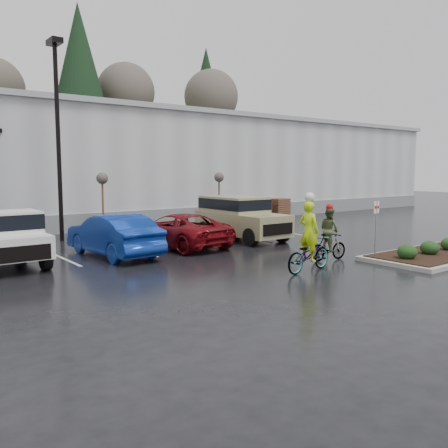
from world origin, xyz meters
TOP-DOWN VIEW (x-y plane):
  - ground at (0.00, 0.00)m, footprint 120.00×120.00m
  - warehouse at (0.00, 21.99)m, footprint 60.50×15.50m
  - lamppost at (-4.00, 12.00)m, footprint 0.50×1.00m
  - sapling_mid at (-1.50, 13.00)m, footprint 0.60×0.60m
  - sapling_east at (6.00, 13.00)m, footprint 0.60×0.60m
  - pallet_stack_a at (8.50, 14.00)m, footprint 1.20×1.20m
  - pallet_stack_b at (10.20, 14.00)m, footprint 1.20×1.20m
  - pallet_stack_c at (12.00, 14.00)m, footprint 1.20×1.20m
  - shrub_a at (4.00, -1.00)m, footprint 0.70×0.70m
  - shrub_b at (5.50, -1.00)m, footprint 0.70×0.70m
  - fire_lane_sign at (3.80, 0.20)m, footprint 0.30×0.05m
  - pickup_white at (-7.53, 7.47)m, footprint 2.10×5.20m
  - car_blue at (-3.73, 6.74)m, footprint 2.05×5.07m
  - car_red at (-0.57, 7.11)m, footprint 2.91×5.46m
  - suv_tan at (3.01, 7.14)m, footprint 2.20×5.10m
  - cyclist_hivis at (0.18, 0.20)m, footprint 2.22×1.01m
  - cyclist_olive at (2.18, 1.05)m, footprint 1.66×0.81m

SIDE VIEW (x-z plane):
  - ground at x=0.00m, z-range 0.00..0.00m
  - shrub_a at x=4.00m, z-range 0.15..0.67m
  - shrub_b at x=5.50m, z-range 0.15..0.67m
  - pallet_stack_a at x=8.50m, z-range 0.00..1.35m
  - pallet_stack_b at x=10.20m, z-range 0.00..1.35m
  - pallet_stack_c at x=12.00m, z-range 0.00..1.35m
  - car_red at x=-0.57m, z-range 0.00..1.46m
  - cyclist_olive at x=2.18m, z-range -0.27..1.83m
  - cyclist_hivis at x=0.18m, z-range -0.51..2.09m
  - car_blue at x=-3.73m, z-range 0.00..1.64m
  - pickup_white at x=-7.53m, z-range 0.00..1.96m
  - suv_tan at x=3.01m, z-range 0.00..2.06m
  - fire_lane_sign at x=3.80m, z-range 0.31..2.51m
  - sapling_mid at x=-1.50m, z-range 1.13..4.33m
  - sapling_east at x=6.00m, z-range 1.13..4.33m
  - warehouse at x=0.00m, z-range 0.05..7.25m
  - lamppost at x=-4.00m, z-range 1.07..10.30m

